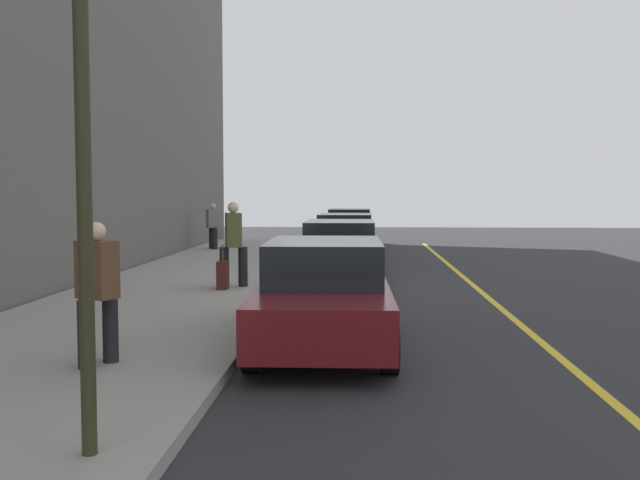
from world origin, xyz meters
TOP-DOWN VIEW (x-y plane):
  - ground_plane at (0.00, 0.00)m, footprint 56.00×56.00m
  - sidewalk at (0.00, -3.30)m, footprint 28.00×4.60m
  - lane_stripe_centre at (0.00, 3.20)m, footprint 28.00×0.14m
  - snow_bank_curb at (2.01, -0.70)m, footprint 7.33×0.56m
  - parked_car_navy at (-12.01, 0.11)m, footprint 4.47×1.92m
  - parked_car_charcoal at (-5.51, 0.07)m, footprint 4.29×1.97m
  - parked_car_black at (-0.23, 0.05)m, footprint 4.62×1.92m
  - parked_car_maroon at (6.68, 0.03)m, footprint 4.55×1.96m
  - pedestrian_olive_coat at (1.30, -2.20)m, footprint 0.56×0.59m
  - pedestrian_grey_coat at (-8.95, -4.72)m, footprint 0.48×0.52m
  - pedestrian_brown_coat at (8.51, -2.57)m, footprint 0.52×0.54m
  - traffic_light_pole at (11.43, -1.58)m, footprint 0.35×0.26m
  - rolling_suitcase at (1.73, -2.36)m, footprint 0.34×0.22m

SIDE VIEW (x-z plane):
  - ground_plane at x=0.00m, z-range 0.00..0.00m
  - lane_stripe_centre at x=0.00m, z-range 0.00..0.01m
  - sidewalk at x=0.00m, z-range 0.00..0.15m
  - snow_bank_curb at x=2.01m, z-range 0.00..0.22m
  - rolling_suitcase at x=1.73m, z-range -0.03..0.93m
  - parked_car_charcoal at x=-5.51m, z-range 0.00..1.51m
  - parked_car_navy at x=-12.01m, z-range 0.00..1.51m
  - parked_car_maroon at x=6.68m, z-range 0.00..1.51m
  - parked_car_black at x=-0.23m, z-range 0.00..1.51m
  - pedestrian_grey_coat at x=-8.95m, z-range 0.20..1.83m
  - pedestrian_brown_coat at x=8.51m, z-range 0.21..1.91m
  - pedestrian_olive_coat at x=1.30m, z-range 0.21..2.05m
  - traffic_light_pole at x=11.43m, z-range 0.95..5.60m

